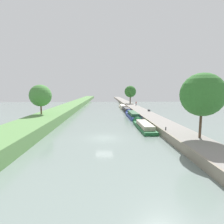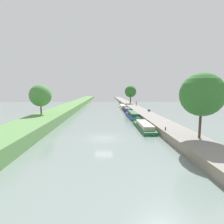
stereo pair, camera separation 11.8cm
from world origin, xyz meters
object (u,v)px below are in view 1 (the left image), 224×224
at_px(narrowboat_green, 143,125).
at_px(mooring_bollard_near, 166,129).
at_px(mooring_bollard_far, 126,104).
at_px(narrowboat_cream, 122,107).
at_px(narrowboat_blue, 132,115).
at_px(narrowboat_black, 126,110).
at_px(person_walking, 136,103).
at_px(park_bench, 149,110).

height_order(narrowboat_green, mooring_bollard_near, mooring_bollard_near).
bearing_deg(mooring_bollard_far, narrowboat_cream, -114.81).
height_order(narrowboat_blue, mooring_bollard_near, mooring_bollard_near).
height_order(narrowboat_black, narrowboat_cream, narrowboat_black).
distance_m(narrowboat_blue, narrowboat_cream, 24.24).
relative_size(narrowboat_cream, person_walking, 6.77).
distance_m(narrowboat_black, mooring_bollard_far, 16.30).
distance_m(narrowboat_green, narrowboat_black, 25.65).
relative_size(narrowboat_cream, park_bench, 7.49).
bearing_deg(mooring_bollard_near, park_bench, 81.62).
relative_size(narrowboat_blue, narrowboat_cream, 1.14).
height_order(narrowboat_blue, narrowboat_cream, narrowboat_blue).
relative_size(mooring_bollard_near, park_bench, 0.30).
bearing_deg(narrowboat_blue, person_walking, 77.18).
bearing_deg(narrowboat_cream, narrowboat_green, -89.96).
distance_m(narrowboat_black, person_walking, 10.67).
bearing_deg(narrowboat_cream, mooring_bollard_near, -87.38).
bearing_deg(mooring_bollard_near, narrowboat_blue, 95.54).
bearing_deg(narrowboat_blue, narrowboat_cream, 90.22).
relative_size(narrowboat_black, person_walking, 6.87).
distance_m(narrowboat_blue, park_bench, 6.71).
height_order(person_walking, mooring_bollard_far, person_walking).
distance_m(person_walking, mooring_bollard_far, 7.47).
bearing_deg(park_bench, narrowboat_black, 121.98).
distance_m(narrowboat_green, mooring_bollard_near, 7.03).
bearing_deg(narrowboat_blue, mooring_bollard_far, 86.14).
height_order(narrowboat_cream, mooring_bollard_far, mooring_bollard_far).
xyz_separation_m(narrowboat_black, park_bench, (5.36, -8.58, 0.91)).
bearing_deg(mooring_bollard_far, person_walking, -65.93).
bearing_deg(person_walking, mooring_bollard_far, 114.07).
height_order(narrowboat_blue, narrowboat_black, narrowboat_blue).
height_order(narrowboat_green, narrowboat_cream, narrowboat_green).
relative_size(narrowboat_black, mooring_bollard_near, 25.34).
xyz_separation_m(narrowboat_black, narrowboat_cream, (-0.16, 11.80, -0.03)).
bearing_deg(narrowboat_cream, narrowboat_blue, -89.78).
relative_size(narrowboat_green, narrowboat_blue, 0.91).
distance_m(narrowboat_green, narrowboat_blue, 13.20).
xyz_separation_m(narrowboat_cream, mooring_bollard_far, (2.02, 4.37, 0.82)).
xyz_separation_m(narrowboat_green, park_bench, (5.49, 17.06, 0.95)).
height_order(narrowboat_black, mooring_bollard_far, mooring_bollard_far).
bearing_deg(narrowboat_blue, narrowboat_black, 89.68).
relative_size(narrowboat_green, narrowboat_black, 1.03).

